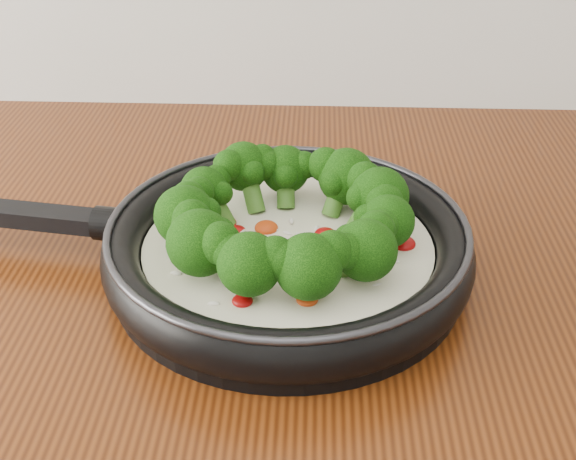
{
  "coord_description": "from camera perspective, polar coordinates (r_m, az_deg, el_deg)",
  "views": [
    {
      "loc": [
        0.04,
        0.48,
        1.31
      ],
      "look_at": [
        0.01,
        1.07,
        0.95
      ],
      "focal_mm": 46.49,
      "sensor_mm": 36.0,
      "label": 1
    }
  ],
  "objects": [
    {
      "name": "skillet",
      "position": [
        0.69,
        -0.23,
        -0.83
      ],
      "size": [
        0.55,
        0.39,
        0.1
      ],
      "color": "black",
      "rests_on": "counter"
    }
  ]
}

